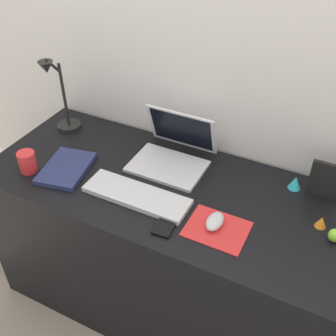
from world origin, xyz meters
TOP-DOWN VIEW (x-y plane):
  - ground_plane at (0.00, 0.00)m, footprint 6.00×6.00m
  - back_wall at (0.00, 0.35)m, footprint 2.77×0.05m
  - desk at (0.00, 0.00)m, footprint 1.57×0.62m
  - laptop at (-0.09, 0.16)m, footprint 0.30×0.28m
  - keyboard at (-0.11, -0.11)m, footprint 0.41×0.13m
  - mousepad at (0.22, -0.13)m, footprint 0.21×0.17m
  - mouse at (0.20, -0.12)m, footprint 0.06×0.10m
  - cell_phone at (0.05, -0.19)m, footprint 0.07×0.13m
  - desk_lamp at (-0.64, 0.14)m, footprint 0.11×0.16m
  - notebook_pad at (-0.45, -0.10)m, footprint 0.21×0.27m
  - picture_frame at (0.51, 0.21)m, footprint 0.12×0.02m
  - coffee_mug at (-0.59, -0.17)m, footprint 0.07×0.07m
  - toy_figurine_cyan at (0.40, 0.21)m, footprint 0.05×0.05m
  - toy_figurine_orange at (0.53, 0.05)m, footprint 0.04×0.04m
  - toy_figurine_lime at (0.58, 0.00)m, footprint 0.04×0.04m

SIDE VIEW (x-z plane):
  - ground_plane at x=0.00m, z-range 0.00..0.00m
  - desk at x=0.00m, z-range 0.00..0.74m
  - mousepad at x=0.22m, z-range 0.74..0.74m
  - cell_phone at x=0.05m, z-range 0.74..0.75m
  - keyboard at x=-0.11m, z-range 0.74..0.76m
  - notebook_pad at x=-0.45m, z-range 0.74..0.76m
  - mouse at x=0.20m, z-range 0.74..0.78m
  - toy_figurine_orange at x=0.53m, z-range 0.74..0.78m
  - toy_figurine_lime at x=0.58m, z-range 0.74..0.79m
  - toy_figurine_cyan at x=0.40m, z-range 0.74..0.79m
  - coffee_mug at x=-0.59m, z-range 0.74..0.83m
  - laptop at x=-0.09m, z-range 0.69..0.90m
  - picture_frame at x=0.51m, z-range 0.74..0.89m
  - back_wall at x=0.00m, z-range 0.00..1.65m
  - desk_lamp at x=-0.64m, z-range 0.73..1.09m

